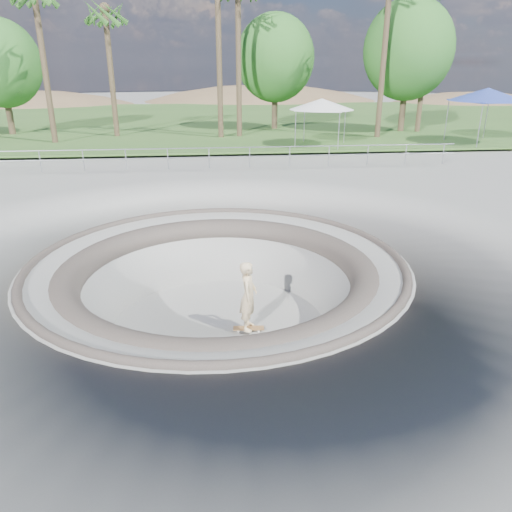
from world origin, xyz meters
name	(u,v)px	position (x,y,z in m)	size (l,w,h in m)	color
ground	(217,262)	(0.00, 0.00, 0.00)	(180.00, 180.00, 0.00)	gray
skate_bowl	(219,321)	(0.00, 0.00, -1.83)	(14.00, 14.00, 4.10)	gray
grass_strip	(205,120)	(0.00, 34.00, 0.22)	(180.00, 36.00, 0.12)	#355B24
distant_hills	(233,155)	(3.78, 57.17, -7.02)	(103.20, 45.00, 28.60)	brown
safety_railing	(209,158)	(0.00, 12.00, 0.69)	(25.00, 0.06, 1.03)	#999CA1
skateboard	(249,328)	(0.80, -0.50, -1.83)	(0.87, 0.30, 0.09)	olive
skater	(248,296)	(0.80, -0.50, -0.83)	(0.72, 0.47, 1.97)	beige
canopy_white	(322,104)	(6.92, 18.01, 2.70)	(5.04, 5.04, 2.76)	#999CA1
canopy_blue	(487,95)	(17.33, 18.01, 3.19)	(6.46, 6.46, 3.32)	#999CA1
palm_b	(105,17)	(-6.18, 23.48, 7.78)	(2.60, 2.60, 8.89)	brown
bushy_tree_left	(1,64)	(-13.75, 25.27, 4.97)	(5.37, 4.88, 7.75)	brown
bushy_tree_mid	(275,58)	(5.27, 26.52, 5.33)	(5.76, 5.24, 8.31)	brown
bushy_tree_right	(409,50)	(14.42, 24.09, 5.87)	(6.37, 5.79, 9.19)	brown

